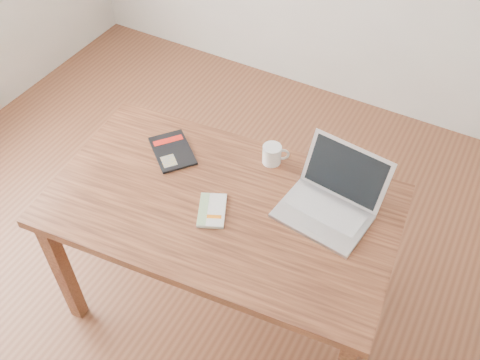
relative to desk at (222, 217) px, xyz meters
The scene contains 6 objects.
room 0.74m from the desk, 136.90° to the right, with size 4.04×4.04×2.70m.
desk is the anchor object (origin of this frame).
white_guidebook 0.11m from the desk, 99.73° to the right, with size 0.17×0.20×0.02m.
black_guidebook 0.38m from the desk, 156.00° to the left, with size 0.28×0.27×0.01m.
laptop 0.45m from the desk, 24.73° to the left, with size 0.38×0.36×0.23m.
coffee_mug 0.34m from the desk, 76.53° to the left, with size 0.11×0.08×0.09m.
Camera 1 is at (0.84, -1.01, 2.36)m, focal length 40.00 mm.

